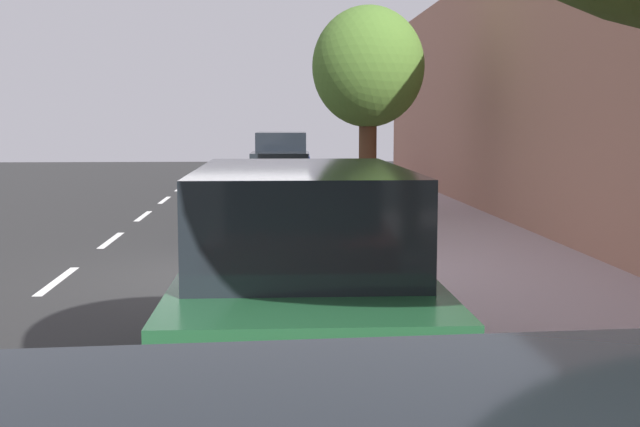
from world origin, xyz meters
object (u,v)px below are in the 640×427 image
Objects in this scene: bicycle_at_curb at (334,265)px; fire_hydrant at (332,185)px; parked_sedan_tan_far at (280,180)px; parked_suv_dark_blue_farthest at (282,160)px; parked_sedan_black_mid at (287,203)px; cyclist_with_backpack at (353,219)px; parked_suv_green_second at (301,282)px; street_tree_far_end at (368,69)px.

bicycle_at_curb is 1.75× the size of fire_hydrant.
parked_suv_dark_blue_farthest is at bearing 88.61° from parked_sedan_tan_far.
parked_sedan_black_mid and parked_sedan_tan_far have the same top height.
parked_suv_dark_blue_farthest is 17.62m from cyclist_with_backpack.
bicycle_at_curb is at bearing -94.24° from fire_hydrant.
parked_suv_green_second is 15.73m from parked_sedan_tan_far.
parked_sedan_tan_far is at bearing 94.14° from cyclist_with_backpack.
street_tree_far_end reaches higher than bicycle_at_curb.
parked_sedan_tan_far is at bearing 127.25° from street_tree_far_end.
parked_sedan_black_mid is 4.98m from street_tree_far_end.
bicycle_at_curb is at bearing -83.52° from parked_sedan_black_mid.
parked_suv_green_second is at bearing -95.26° from fire_hydrant.
parked_suv_green_second reaches higher than parked_sedan_tan_far.
cyclist_with_backpack is at bearing -87.74° from parked_suv_dark_blue_farthest.
cyclist_with_backpack is at bearing -85.86° from parked_sedan_tan_far.
street_tree_far_end is (1.95, -8.77, 2.59)m from parked_suv_dark_blue_farthest.
street_tree_far_end is at bearing 60.20° from parked_sedan_black_mid.
fire_hydrant is at bearing 84.74° from parked_suv_green_second.
parked_sedan_tan_far is 0.93× the size of parked_suv_dark_blue_farthest.
street_tree_far_end is 4.82m from fire_hydrant.
parked_suv_dark_blue_farthest is (0.17, 21.75, 0.00)m from parked_suv_green_second.
fire_hydrant is at bearing 85.76° from bicycle_at_curb.
street_tree_far_end is (2.03, 3.54, 2.86)m from parked_sedan_black_mid.
cyclist_with_backpack is at bearing -63.27° from bicycle_at_curb.
street_tree_far_end is 5.93× the size of fire_hydrant.
bicycle_at_curb is at bearing -99.96° from street_tree_far_end.
parked_suv_dark_blue_farthest is 9.35m from street_tree_far_end.
parked_sedan_black_mid is 3.06× the size of bicycle_at_curb.
parked_suv_green_second is 4.67m from bicycle_at_curb.
parked_sedan_tan_far is at bearing 93.17° from bicycle_at_curb.
street_tree_far_end is at bearing 80.04° from bicycle_at_curb.
parked_sedan_tan_far is 0.89× the size of street_tree_far_end.
parked_sedan_black_mid reaches higher than bicycle_at_curb.
parked_sedan_tan_far is 5.29× the size of fire_hydrant.
bicycle_at_curb is at bearing 82.08° from parked_suv_green_second.
parked_sedan_tan_far is at bearing 90.59° from parked_sedan_black_mid.
street_tree_far_end is (1.48, 8.40, 3.25)m from bicycle_at_curb.
parked_suv_green_second is 3.20× the size of bicycle_at_curb.
parked_suv_green_second is 1.06× the size of parked_sedan_tan_far.
parked_sedan_tan_far is 3.02× the size of bicycle_at_curb.
parked_sedan_black_mid is (0.09, 9.44, -0.27)m from parked_suv_green_second.
bicycle_at_curb is 0.85× the size of cyclist_with_backpack.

